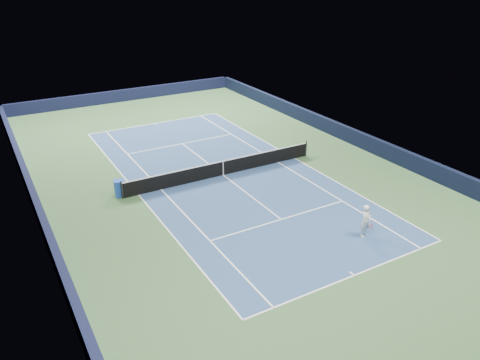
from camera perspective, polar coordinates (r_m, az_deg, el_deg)
ground at (r=29.22m, az=-2.06°, el=0.60°), size 40.00×40.00×0.00m
wall_far at (r=46.57m, az=-13.77°, el=10.02°), size 22.00×0.35×1.10m
wall_right at (r=35.00m, az=13.84°, el=5.07°), size 0.35×40.00×1.10m
wall_left at (r=26.30m, az=-23.42°, el=-3.23°), size 0.35×40.00×1.10m
court_surface at (r=29.22m, az=-2.06°, el=0.61°), size 10.97×23.77×0.01m
baseline_far at (r=39.44m, az=-10.24°, el=6.83°), size 10.97×0.08×0.00m
baseline_near at (r=20.85m, az=13.77°, el=-11.23°), size 10.97×0.08×0.00m
sideline_doubles_right at (r=31.92m, az=6.68°, el=2.65°), size 0.08×23.77×0.00m
sideline_doubles_left at (r=27.36m, az=-12.26°, el=-1.77°), size 0.08×23.77×0.00m
sideline_singles_right at (r=31.18m, az=4.64°, el=2.18°), size 0.08×23.77×0.00m
sideline_singles_left at (r=27.74m, az=-9.58°, el=-1.14°), size 0.08×23.77×0.00m
service_line_far at (r=34.59m, az=-7.05°, el=4.43°), size 8.23×0.08×0.00m
service_line_near at (r=24.35m, az=5.05°, el=-4.81°), size 8.23×0.08×0.00m
center_service_line at (r=29.22m, az=-2.06°, el=0.62°), size 0.08×12.80×0.00m
center_mark_far at (r=39.30m, az=-10.17°, el=6.77°), size 0.08×0.30×0.00m
center_mark_near at (r=20.94m, az=13.48°, el=-11.03°), size 0.08×0.30×0.00m
tennis_net at (r=29.02m, az=-2.07°, el=1.51°), size 12.90×0.10×1.07m
sponsor_cube at (r=27.29m, az=-14.42°, el=-0.96°), size 0.67×0.63×0.98m
tennis_player at (r=23.31m, az=15.10°, el=-4.82°), size 0.81×1.31×2.29m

